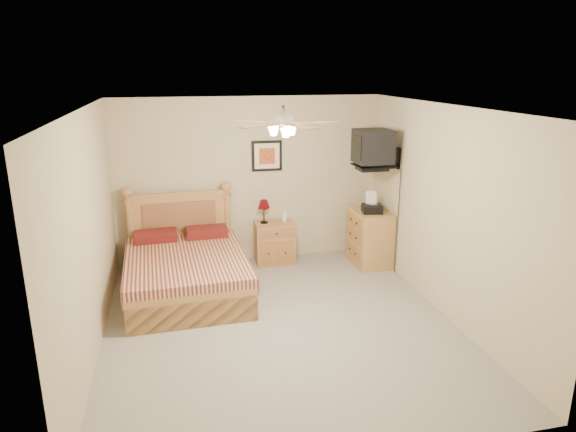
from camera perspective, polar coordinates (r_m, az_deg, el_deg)
name	(u,v)px	position (r m, az deg, el deg)	size (l,w,h in m)	color
floor	(280,325)	(6.14, -0.85, -12.00)	(4.50, 4.50, 0.00)	gray
ceiling	(279,108)	(5.42, -0.97, 11.94)	(4.00, 4.50, 0.04)	white
wall_back	(249,181)	(7.80, -4.32, 3.95)	(4.00, 0.04, 2.50)	#C8B994
wall_front	(347,316)	(3.64, 6.55, -10.97)	(4.00, 0.04, 2.50)	#C8B994
wall_left	(88,236)	(5.62, -21.30, -2.05)	(0.04, 4.50, 2.50)	#C8B994
wall_right	(445,212)	(6.36, 17.02, 0.42)	(0.04, 4.50, 2.50)	#C8B994
bed	(185,248)	(6.80, -11.37, -3.52)	(1.51, 1.98, 1.29)	#C37F4B
nightstand	(275,242)	(7.88, -1.51, -2.96)	(0.58, 0.44, 0.63)	#B27143
table_lamp	(264,211)	(7.74, -2.69, 0.52)	(0.19, 0.19, 0.36)	#58020B
lotion_bottle	(284,215)	(7.81, -0.40, 0.12)	(0.08, 0.08, 0.21)	white
framed_picture	(267,156)	(7.76, -2.37, 6.69)	(0.46, 0.04, 0.46)	black
dresser	(370,237)	(7.88, 9.06, -2.34)	(0.50, 0.71, 0.84)	#AD793C
fax_machine	(372,203)	(7.61, 9.34, 1.48)	(0.28, 0.30, 0.30)	black
magazine_lower	(364,206)	(7.95, 8.47, 1.13)	(0.19, 0.26, 0.02)	beige
magazine_upper	(364,204)	(7.97, 8.40, 1.33)	(0.20, 0.27, 0.02)	gray
wall_tv	(383,149)	(7.31, 10.51, 7.35)	(0.56, 0.46, 0.58)	black
ceiling_fan	(284,123)	(5.24, -0.50, 10.25)	(1.14, 1.14, 0.28)	silver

